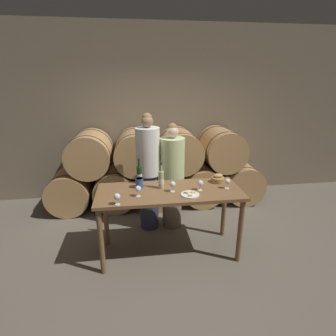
% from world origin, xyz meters
% --- Properties ---
extents(ground_plane, '(10.00, 10.00, 0.00)m').
position_xyz_m(ground_plane, '(0.00, 0.00, 0.00)').
color(ground_plane, '#665E51').
extents(stone_wall_back, '(10.00, 0.12, 3.20)m').
position_xyz_m(stone_wall_back, '(0.00, 2.08, 1.60)').
color(stone_wall_back, '#7F705B').
rests_on(stone_wall_back, ground_plane).
extents(barrel_stack, '(3.89, 0.87, 1.40)m').
position_xyz_m(barrel_stack, '(-0.00, 1.53, 0.66)').
color(barrel_stack, tan).
rests_on(barrel_stack, ground_plane).
extents(tasting_table, '(1.82, 0.72, 0.91)m').
position_xyz_m(tasting_table, '(0.00, 0.00, 0.79)').
color(tasting_table, brown).
rests_on(tasting_table, ground_plane).
extents(person_left, '(0.35, 0.35, 1.80)m').
position_xyz_m(person_left, '(-0.22, 0.69, 0.91)').
color(person_left, '#2D334C').
rests_on(person_left, ground_plane).
extents(person_right, '(0.37, 0.37, 1.65)m').
position_xyz_m(person_right, '(0.14, 0.69, 0.83)').
color(person_right, '#756651').
rests_on(person_right, ground_plane).
extents(wine_bottle_red, '(0.07, 0.07, 0.34)m').
position_xyz_m(wine_bottle_red, '(-0.36, 0.30, 1.03)').
color(wine_bottle_red, '#193819').
rests_on(wine_bottle_red, tasting_table).
extents(wine_bottle_white, '(0.07, 0.07, 0.34)m').
position_xyz_m(wine_bottle_white, '(-0.10, 0.08, 1.03)').
color(wine_bottle_white, '#ADBC7F').
rests_on(wine_bottle_white, tasting_table).
extents(blue_crock, '(0.11, 0.11, 0.13)m').
position_xyz_m(blue_crock, '(-0.37, 0.14, 0.98)').
color(blue_crock, '#335693').
rests_on(blue_crock, tasting_table).
extents(bread_basket, '(0.17, 0.17, 0.12)m').
position_xyz_m(bread_basket, '(0.69, 0.19, 0.96)').
color(bread_basket, '#A87F4C').
rests_on(bread_basket, tasting_table).
extents(cheese_plate, '(0.23, 0.23, 0.04)m').
position_xyz_m(cheese_plate, '(0.23, -0.17, 0.92)').
color(cheese_plate, white).
rests_on(cheese_plate, tasting_table).
extents(wine_glass_far_left, '(0.07, 0.07, 0.13)m').
position_xyz_m(wine_glass_far_left, '(-0.63, -0.31, 1.01)').
color(wine_glass_far_left, white).
rests_on(wine_glass_far_left, tasting_table).
extents(wine_glass_left, '(0.07, 0.07, 0.13)m').
position_xyz_m(wine_glass_left, '(-0.39, -0.12, 1.01)').
color(wine_glass_left, white).
rests_on(wine_glass_left, tasting_table).
extents(wine_glass_center, '(0.07, 0.07, 0.13)m').
position_xyz_m(wine_glass_center, '(0.03, -0.04, 1.01)').
color(wine_glass_center, white).
rests_on(wine_glass_center, tasting_table).
extents(wine_glass_right, '(0.07, 0.07, 0.13)m').
position_xyz_m(wine_glass_right, '(0.38, -0.05, 1.01)').
color(wine_glass_right, white).
rests_on(wine_glass_right, tasting_table).
extents(wine_glass_far_right, '(0.07, 0.07, 0.13)m').
position_xyz_m(wine_glass_far_right, '(0.74, -0.04, 1.01)').
color(wine_glass_far_right, white).
rests_on(wine_glass_far_right, tasting_table).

